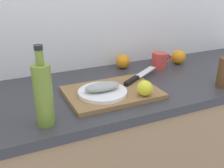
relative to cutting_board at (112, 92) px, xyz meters
The scene contains 12 objects.
back_wall 0.53m from the cutting_board, 80.25° to the left, with size 3.20×0.05×2.50m, color white.
kitchen_counter 0.47m from the cutting_board, 48.65° to the left, with size 2.00×0.60×0.90m.
cutting_board is the anchor object (origin of this frame).
white_plate 0.06m from the cutting_board, 161.74° to the right, with size 0.21×0.21×0.01m, color white.
fish_fillet 0.07m from the cutting_board, 161.74° to the right, with size 0.16×0.07×0.04m, color #999E99.
chef_knife 0.18m from the cutting_board, 23.90° to the left, with size 0.26×0.18×0.02m.
lemon_0 0.15m from the cutting_board, 45.20° to the right, with size 0.07×0.07×0.07m, color yellow.
olive_oil_bottle 0.36m from the cutting_board, 157.69° to the right, with size 0.06×0.06×0.29m.
coffee_mug_1 0.44m from the cutting_board, 28.93° to the left, with size 0.12×0.08×0.09m.
orange_2 0.36m from the cutting_board, 55.84° to the left, with size 0.08×0.08×0.08m, color orange.
orange_3 0.58m from the cutting_board, 23.67° to the left, with size 0.08×0.08×0.08m, color orange.
pepper_mill 0.52m from the cutting_board, 14.61° to the right, with size 0.05×0.05×0.14m, color brown.
Camera 1 is at (-0.52, -1.06, 1.40)m, focal length 43.40 mm.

